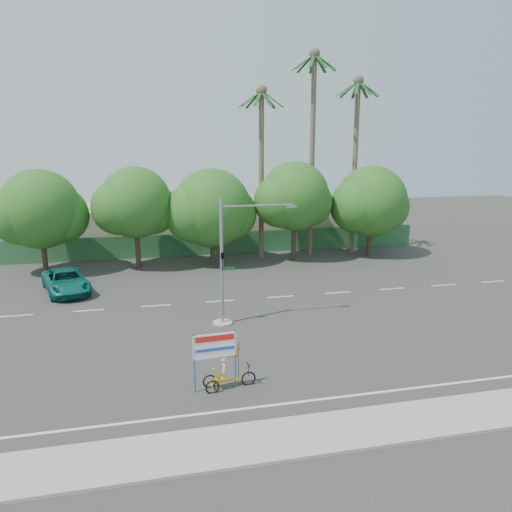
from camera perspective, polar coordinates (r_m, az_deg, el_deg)
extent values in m
plane|color=#33302D|center=(25.02, 3.46, -10.39)|extent=(120.00, 120.00, 0.00)
cube|color=gray|center=(18.74, 10.37, -18.95)|extent=(50.00, 2.40, 0.12)
cube|color=#336B3D|center=(44.89, -4.36, 1.45)|extent=(38.00, 0.08, 2.00)
cube|color=beige|center=(48.76, -16.92, 3.03)|extent=(12.00, 8.00, 4.00)
cube|color=beige|center=(50.84, 3.79, 3.72)|extent=(14.00, 8.00, 3.60)
cylinder|color=#473828|center=(41.47, -23.07, 0.56)|extent=(0.40, 0.40, 3.52)
sphere|color=#1F4E17|center=(40.96, -23.46, 4.93)|extent=(6.00, 6.00, 6.00)
sphere|color=#1F4E17|center=(41.11, -21.47, 4.34)|extent=(4.32, 4.32, 4.32)
sphere|color=#1F4E17|center=(41.02, -25.34, 4.32)|extent=(4.56, 4.56, 4.56)
cylinder|color=#473828|center=(40.79, -13.37, 1.22)|extent=(0.40, 0.40, 3.74)
sphere|color=#1F4E17|center=(40.26, -13.62, 5.96)|extent=(5.60, 5.60, 5.60)
sphere|color=#1F4E17|center=(40.64, -11.79, 5.26)|extent=(4.03, 4.03, 4.03)
sphere|color=#1F4E17|center=(40.09, -15.40, 5.34)|extent=(4.26, 4.26, 4.26)
cylinder|color=#473828|center=(41.23, -4.99, 1.33)|extent=(0.40, 0.40, 3.30)
sphere|color=#1F4E17|center=(40.74, -5.08, 5.47)|extent=(6.40, 6.40, 6.40)
sphere|color=#1F4E17|center=(41.32, -3.14, 4.87)|extent=(4.61, 4.61, 4.61)
sphere|color=#1F4E17|center=(40.35, -7.05, 4.92)|extent=(4.86, 4.86, 4.86)
cylinder|color=#473828|center=(42.70, 4.34, 2.14)|extent=(0.40, 0.40, 3.87)
sphere|color=#1F4E17|center=(42.19, 4.42, 6.84)|extent=(5.80, 5.80, 5.80)
sphere|color=#1F4E17|center=(42.95, 5.95, 6.09)|extent=(4.18, 4.18, 4.18)
sphere|color=#1F4E17|center=(41.62, 2.79, 6.29)|extent=(4.41, 4.41, 4.41)
cylinder|color=#473828|center=(45.31, 12.82, 2.19)|extent=(0.40, 0.40, 3.43)
sphere|color=#1F4E17|center=(44.86, 13.01, 6.11)|extent=(6.20, 6.20, 6.20)
sphere|color=#1F4E17|center=(45.81, 14.39, 5.48)|extent=(4.46, 4.46, 4.46)
sphere|color=#1F4E17|center=(44.07, 11.50, 5.66)|extent=(4.71, 4.71, 4.71)
cylinder|color=#70604C|center=(44.04, 6.42, 11.02)|extent=(0.44, 0.44, 17.00)
sphere|color=#70604C|center=(44.58, 6.72, 22.00)|extent=(0.90, 0.90, 0.90)
cube|color=#1C4C21|center=(44.80, 7.91, 21.07)|extent=(1.91, 0.28, 1.36)
cube|color=#1C4C21|center=(45.29, 7.34, 21.00)|extent=(1.65, 1.44, 1.36)
cube|color=#1C4C21|center=(45.40, 6.48, 21.00)|extent=(0.61, 1.93, 1.36)
cube|color=#1C4C21|center=(45.10, 5.71, 21.07)|extent=(1.20, 1.80, 1.36)
cube|color=#1C4C21|center=(44.50, 5.39, 21.19)|extent=(1.89, 0.92, 1.36)
cube|color=#1C4C21|center=(43.90, 5.68, 21.30)|extent=(1.89, 0.92, 1.36)
cube|color=#1C4C21|center=(43.57, 6.45, 21.35)|extent=(1.20, 1.80, 1.36)
cube|color=#1C4C21|center=(43.68, 7.35, 21.30)|extent=(0.61, 1.93, 1.36)
cube|color=#1C4C21|center=(44.17, 7.92, 21.19)|extent=(1.65, 1.44, 1.36)
cylinder|color=#70604C|center=(45.57, 11.20, 9.66)|extent=(0.44, 0.44, 15.00)
sphere|color=#70604C|center=(45.79, 11.64, 19.06)|extent=(0.90, 0.90, 0.90)
cube|color=#1C4C21|center=(46.11, 12.72, 18.15)|extent=(1.91, 0.28, 1.36)
cube|color=#1C4C21|center=(46.57, 12.12, 18.12)|extent=(1.65, 1.44, 1.36)
cube|color=#1C4C21|center=(46.63, 11.29, 18.15)|extent=(0.61, 1.93, 1.36)
cube|color=#1C4C21|center=(46.28, 10.60, 18.22)|extent=(1.20, 1.80, 1.36)
cube|color=#1C4C21|center=(45.66, 10.36, 18.30)|extent=(1.89, 0.92, 1.36)
cube|color=#1C4C21|center=(45.07, 10.70, 18.36)|extent=(1.89, 0.92, 1.36)
cube|color=#1C4C21|center=(44.79, 11.47, 18.37)|extent=(1.20, 1.80, 1.36)
cube|color=#1C4C21|center=(44.95, 12.31, 18.31)|extent=(0.61, 1.93, 1.36)
cube|color=#1C4C21|center=(45.47, 12.80, 18.22)|extent=(1.65, 1.44, 1.36)
cylinder|color=#70604C|center=(42.82, 0.61, 9.04)|extent=(0.44, 0.44, 14.00)
sphere|color=#70604C|center=(42.92, 0.64, 18.40)|extent=(0.90, 0.90, 0.90)
cube|color=#1C4C21|center=(43.10, 1.91, 17.49)|extent=(1.91, 0.28, 1.36)
cube|color=#1C4C21|center=(43.63, 1.40, 17.44)|extent=(1.65, 1.44, 1.36)
cube|color=#1C4C21|center=(43.80, 0.55, 17.43)|extent=(0.61, 1.93, 1.36)
cube|color=#1C4C21|center=(43.55, -0.27, 17.45)|extent=(1.20, 1.80, 1.36)
cube|color=#1C4C21|center=(42.98, -0.68, 17.51)|extent=(1.89, 0.92, 1.36)
cube|color=#1C4C21|center=(42.35, -0.48, 17.58)|extent=(1.89, 0.92, 1.36)
cube|color=#1C4C21|center=(41.96, 0.26, 17.62)|extent=(1.20, 1.80, 1.36)
cube|color=#1C4C21|center=(42.01, 1.18, 17.62)|extent=(0.61, 1.93, 1.36)
cube|color=#1C4C21|center=(42.46, 1.83, 17.56)|extent=(1.65, 1.44, 1.36)
cylinder|color=gray|center=(28.11, -3.83, -7.61)|extent=(1.10, 1.10, 0.10)
cylinder|color=gray|center=(27.09, -3.94, -0.76)|extent=(0.18, 0.18, 7.00)
cylinder|color=gray|center=(26.93, 0.18, 5.79)|extent=(4.00, 0.10, 0.10)
cube|color=gray|center=(27.44, 4.07, 5.68)|extent=(0.55, 0.20, 0.12)
imported|color=black|center=(26.86, -3.87, -0.66)|extent=(0.16, 0.20, 1.00)
cube|color=#14662D|center=(27.23, -3.20, -1.44)|extent=(0.70, 0.04, 0.18)
torus|color=black|center=(21.35, -0.87, -13.83)|extent=(0.64, 0.11, 0.63)
torus|color=black|center=(21.26, -5.32, -14.08)|extent=(0.59, 0.11, 0.59)
torus|color=black|center=(20.80, -5.01, -14.71)|extent=(0.59, 0.11, 0.59)
cube|color=#CB9412|center=(21.15, -3.00, -13.96)|extent=(1.59, 0.16, 0.06)
cube|color=#CB9412|center=(21.02, -5.17, -14.35)|extent=(0.09, 0.56, 0.05)
cube|color=#CB9412|center=(21.01, -4.02, -13.76)|extent=(0.49, 0.42, 0.06)
cube|color=#CB9412|center=(20.85, -4.73, -13.20)|extent=(0.24, 0.41, 0.51)
cylinder|color=black|center=(21.19, -0.87, -12.93)|extent=(0.03, 0.03, 0.51)
cube|color=black|center=(21.08, -0.88, -12.31)|extent=(0.06, 0.42, 0.04)
imported|color=#CCB284|center=(20.88, -3.66, -12.85)|extent=(0.27, 0.38, 1.01)
cylinder|color=blue|center=(20.48, -7.06, -12.10)|extent=(0.06, 0.06, 2.52)
cylinder|color=blue|center=(20.80, -2.39, -11.61)|extent=(0.06, 0.06, 2.52)
cube|color=white|center=(20.36, -4.74, -10.19)|extent=(1.77, 0.16, 1.03)
cube|color=red|center=(20.20, -4.74, -9.38)|extent=(1.59, 0.12, 0.24)
cube|color=blue|center=(20.39, -4.71, -10.59)|extent=(1.59, 0.12, 0.13)
cylinder|color=black|center=(20.95, -2.01, -12.27)|extent=(0.02, 0.02, 1.96)
cube|color=red|center=(20.62, -2.92, -10.84)|extent=(0.83, 0.07, 0.61)
imported|color=#0E6459|center=(35.82, -20.89, -2.72)|extent=(3.97, 6.00, 1.53)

